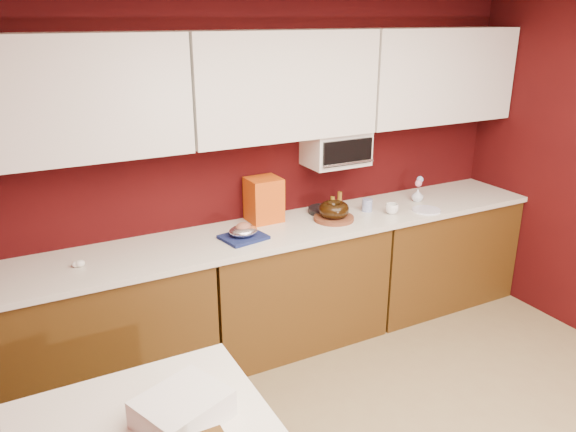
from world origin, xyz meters
The scene contains 29 objects.
wall_back centered at (0.00, 2.25, 1.25)m, with size 4.00×0.02×2.50m, color #370708.
base_cabinet_left centered at (-1.33, 1.94, 0.43)m, with size 1.31×0.58×0.86m, color #4F310F.
base_cabinet_center centered at (0.00, 1.94, 0.43)m, with size 1.31×0.58×0.86m, color #4F310F.
base_cabinet_right centered at (1.33, 1.94, 0.43)m, with size 1.31×0.58×0.86m, color #4F310F.
countertop centered at (0.00, 1.94, 0.88)m, with size 4.00×0.62×0.04m, color silver.
upper_cabinet_left centered at (-1.33, 2.08, 1.85)m, with size 1.31×0.33×0.70m, color white.
upper_cabinet_center centered at (0.00, 2.08, 1.85)m, with size 1.31×0.33×0.70m, color white.
upper_cabinet_right centered at (1.33, 2.08, 1.85)m, with size 1.31×0.33×0.70m, color white.
toaster_oven centered at (0.45, 2.10, 1.38)m, with size 0.45×0.30×0.25m, color white.
toaster_oven_door centered at (0.45, 1.94, 1.38)m, with size 0.40×0.02×0.18m, color black.
toaster_oven_handle centered at (0.45, 1.93, 1.30)m, with size 0.02×0.02×0.42m, color silver.
cake_base centered at (0.32, 1.91, 0.91)m, with size 0.29×0.29×0.03m, color brown.
bundt_cake centered at (0.32, 1.91, 0.98)m, with size 0.22×0.22×0.09m, color black.
navy_towel centered at (-0.39, 1.88, 0.91)m, with size 0.28×0.23×0.02m, color navy.
foil_ham_nest centered at (-0.39, 1.88, 0.96)m, with size 0.19×0.16×0.07m, color white.
roasted_ham centered at (-0.39, 1.88, 0.98)m, with size 0.10×0.09×0.07m, color #9F5F48.
pandoro_box centered at (-0.12, 2.13, 1.06)m, with size 0.23×0.21×0.31m, color #BA2D0C.
dark_pan centered at (0.34, 2.08, 0.92)m, with size 0.22×0.22×0.04m, color black.
coffee_mug centered at (0.78, 1.82, 0.95)m, with size 0.08×0.08×0.09m, color white.
blue_jar centered at (0.65, 1.96, 0.95)m, with size 0.08×0.08×0.09m, color #1B3A97.
flower_vase centered at (1.14, 1.97, 0.96)m, with size 0.07×0.07×0.11m, color silver.
flower_pink centered at (1.14, 1.97, 1.05)m, with size 0.05×0.05×0.05m, color pink.
flower_blue centered at (1.17, 1.99, 1.07)m, with size 0.05×0.05×0.05m, color #8AA4DE.
china_plate centered at (1.05, 1.75, 0.91)m, with size 0.21×0.21×0.01m, color white.
amber_bottle centered at (0.44, 2.12, 0.95)m, with size 0.03×0.03×0.10m, color olive.
egg_left centered at (-1.44, 1.93, 0.92)m, with size 0.05×0.04×0.04m, color white.
egg_right centered at (-1.42, 1.92, 0.92)m, with size 0.06×0.04×0.04m, color silver.
newspaper_stack centered at (-1.25, 0.54, 0.81)m, with size 0.34×0.28×0.12m, color white.
amber_bottle_tall centered at (0.52, 2.13, 0.96)m, with size 0.04×0.04×0.12m, color brown.
Camera 1 is at (-1.73, -1.29, 2.29)m, focal length 35.00 mm.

